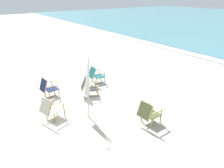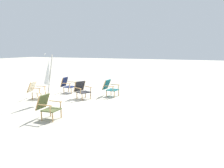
% 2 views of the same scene
% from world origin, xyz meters
% --- Properties ---
extents(ground_plane, '(80.00, 80.00, 0.00)m').
position_xyz_m(ground_plane, '(0.00, 0.00, 0.00)').
color(ground_plane, '#B7AF9E').
extents(beach_chair_back_right, '(0.82, 0.88, 0.81)m').
position_xyz_m(beach_chair_back_right, '(-0.41, 0.77, 0.43)').
color(beach_chair_back_right, '#28282D').
rests_on(beach_chair_back_right, ground).
extents(beach_chair_front_right, '(0.63, 0.70, 0.82)m').
position_xyz_m(beach_chair_front_right, '(-1.29, -0.66, 0.43)').
color(beach_chair_front_right, '#19234C').
rests_on(beach_chair_front_right, ground).
extents(beach_chair_mid_center, '(0.64, 0.75, 0.81)m').
position_xyz_m(beach_chair_mid_center, '(-1.42, 1.75, 0.43)').
color(beach_chair_mid_center, '#196066').
rests_on(beach_chair_mid_center, ground).
extents(beach_chair_front_left, '(0.74, 0.84, 0.80)m').
position_xyz_m(beach_chair_front_left, '(0.46, -1.20, 0.43)').
color(beach_chair_front_left, beige).
rests_on(beach_chair_front_left, ground).
extents(beach_chair_far_center, '(0.62, 0.71, 0.81)m').
position_xyz_m(beach_chair_far_center, '(2.63, 1.30, 0.43)').
color(beach_chair_far_center, '#515B33').
rests_on(beach_chair_far_center, ground).
extents(umbrella_furled_white, '(0.41, 0.44, 2.11)m').
position_xyz_m(umbrella_furled_white, '(0.96, -0.00, 1.38)').
color(umbrella_furled_white, '#B7B2A8').
rests_on(umbrella_furled_white, ground).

